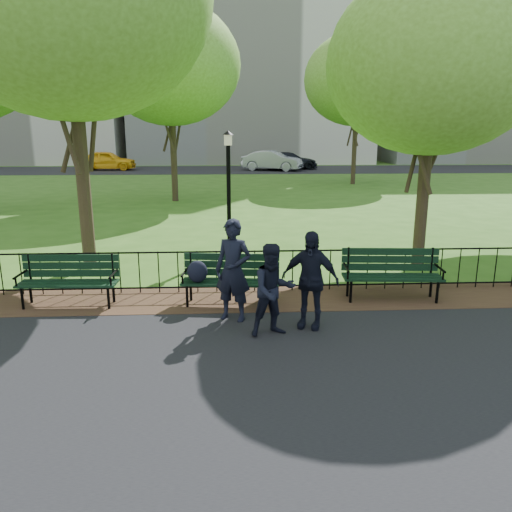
{
  "coord_description": "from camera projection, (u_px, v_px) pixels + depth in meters",
  "views": [
    {
      "loc": [
        -0.3,
        -8.06,
        3.34
      ],
      "look_at": [
        0.2,
        1.5,
        0.91
      ],
      "focal_mm": 35.0,
      "sensor_mm": 36.0,
      "label": 1
    }
  ],
  "objects": [
    {
      "name": "sedan_silver",
      "position": [
        272.0,
        161.0,
        41.33
      ],
      "size": [
        5.25,
        3.44,
        1.64
      ],
      "primitive_type": "imported",
      "rotation": [
        0.0,
        0.0,
        1.19
      ],
      "color": "#9FA1A6",
      "rests_on": "far_street"
    },
    {
      "name": "park_bench_main",
      "position": [
        219.0,
        273.0,
        9.63
      ],
      "size": [
        1.93,
        0.8,
        1.07
      ],
      "rotation": [
        0.0,
        0.0,
        -0.12
      ],
      "color": "black",
      "rests_on": "ground"
    },
    {
      "name": "park_bench_left_a",
      "position": [
        69.0,
        275.0,
        9.65
      ],
      "size": [
        1.89,
        0.64,
        1.06
      ],
      "rotation": [
        0.0,
        0.0,
        -0.03
      ],
      "color": "black",
      "rests_on": "ground"
    },
    {
      "name": "person_mid",
      "position": [
        273.0,
        290.0,
        8.15
      ],
      "size": [
        0.83,
        0.59,
        1.55
      ],
      "primitive_type": "imported",
      "rotation": [
        0.0,
        0.0,
        0.28
      ],
      "color": "black",
      "rests_on": "asphalt_path"
    },
    {
      "name": "sedan_dark",
      "position": [
        289.0,
        161.0,
        42.66
      ],
      "size": [
        5.33,
        2.97,
        1.46
      ],
      "primitive_type": "imported",
      "rotation": [
        0.0,
        0.0,
        1.76
      ],
      "color": "black",
      "rests_on": "far_street"
    },
    {
      "name": "iron_fence",
      "position": [
        245.0,
        269.0,
        10.45
      ],
      "size": [
        24.06,
        0.06,
        1.0
      ],
      "color": "black",
      "rests_on": "ground"
    },
    {
      "name": "lamppost",
      "position": [
        229.0,
        188.0,
        13.41
      ],
      "size": [
        0.3,
        0.3,
        3.31
      ],
      "color": "black",
      "rests_on": "ground"
    },
    {
      "name": "apartment_west",
      "position": [
        15.0,
        32.0,
        50.77
      ],
      "size": [
        22.0,
        15.0,
        26.0
      ],
      "primitive_type": "cube",
      "color": "beige",
      "rests_on": "ground"
    },
    {
      "name": "park_bench_right_a",
      "position": [
        391.0,
        269.0,
        9.99
      ],
      "size": [
        1.99,
        0.74,
        1.11
      ],
      "rotation": [
        0.0,
        0.0,
        -0.07
      ],
      "color": "black",
      "rests_on": "ground"
    },
    {
      "name": "tree_near_e",
      "position": [
        434.0,
        63.0,
        11.57
      ],
      "size": [
        5.0,
        5.0,
        6.97
      ],
      "color": "#2D2116",
      "rests_on": "ground"
    },
    {
      "name": "taxi",
      "position": [
        107.0,
        160.0,
        41.86
      ],
      "size": [
        4.75,
        1.95,
        1.61
      ],
      "primitive_type": "imported",
      "rotation": [
        0.0,
        0.0,
        1.56
      ],
      "color": "yellow",
      "rests_on": "far_street"
    },
    {
      "name": "asphalt_path",
      "position": [
        261.0,
        450.0,
        5.34
      ],
      "size": [
        60.0,
        9.2,
        0.01
      ],
      "primitive_type": "cube",
      "color": "black",
      "rests_on": "ground"
    },
    {
      "name": "person_left",
      "position": [
        233.0,
        270.0,
        8.79
      ],
      "size": [
        0.78,
        0.66,
        1.83
      ],
      "primitive_type": "imported",
      "rotation": [
        0.0,
        0.0,
        -0.4
      ],
      "color": "black",
      "rests_on": "asphalt_path"
    },
    {
      "name": "tree_far_e",
      "position": [
        358.0,
        79.0,
        29.88
      ],
      "size": [
        6.46,
        6.46,
        9.0
      ],
      "color": "#2D2116",
      "rests_on": "ground"
    },
    {
      "name": "dirt_strip",
      "position": [
        246.0,
        299.0,
        10.08
      ],
      "size": [
        60.0,
        1.6,
        0.01
      ],
      "primitive_type": "cube",
      "color": "#362216",
      "rests_on": "ground"
    },
    {
      "name": "apartment_mid",
      "position": [
        250.0,
        13.0,
        51.5
      ],
      "size": [
        24.0,
        15.0,
        30.0
      ],
      "primitive_type": "cube",
      "color": "silver",
      "rests_on": "ground"
    },
    {
      "name": "ground",
      "position": [
        249.0,
        328.0,
        8.63
      ],
      "size": [
        120.0,
        120.0,
        0.0
      ],
      "primitive_type": "plane",
      "color": "#336119"
    },
    {
      "name": "tree_far_c",
      "position": [
        170.0,
        64.0,
        22.5
      ],
      "size": [
        6.4,
        6.4,
        8.91
      ],
      "color": "#2D2116",
      "rests_on": "ground"
    },
    {
      "name": "apartment_east",
      "position": [
        473.0,
        46.0,
        53.46
      ],
      "size": [
        20.0,
        15.0,
        24.0
      ],
      "primitive_type": "cube",
      "color": "beige",
      "rests_on": "ground"
    },
    {
      "name": "far_street",
      "position": [
        233.0,
        170.0,
        42.51
      ],
      "size": [
        70.0,
        9.0,
        0.01
      ],
      "primitive_type": "cube",
      "color": "black",
      "rests_on": "ground"
    },
    {
      "name": "person_right",
      "position": [
        310.0,
        280.0,
        8.47
      ],
      "size": [
        1.07,
        0.76,
        1.7
      ],
      "primitive_type": "imported",
      "rotation": [
        0.0,
        0.0,
        -0.4
      ],
      "color": "black",
      "rests_on": "asphalt_path"
    }
  ]
}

